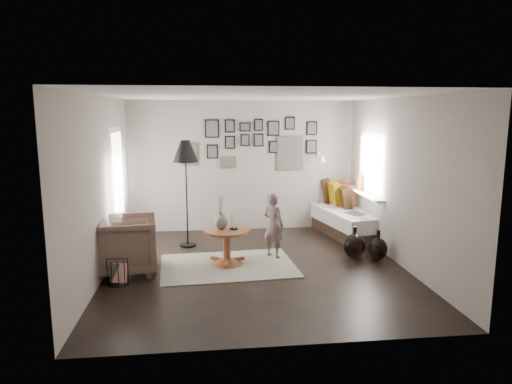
{
  "coord_description": "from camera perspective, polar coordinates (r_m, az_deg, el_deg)",
  "views": [
    {
      "loc": [
        -0.79,
        -6.67,
        2.36
      ],
      "look_at": [
        0.05,
        0.5,
        1.1
      ],
      "focal_mm": 32.0,
      "sensor_mm": 36.0,
      "label": 1
    }
  ],
  "objects": [
    {
      "name": "armchair",
      "position": [
        7.08,
        -16.01,
        -6.35
      ],
      "size": [
        1.03,
        1.01,
        0.85
      ],
      "primitive_type": "imported",
      "rotation": [
        0.0,
        0.0,
        1.69
      ],
      "color": "brown",
      "rests_on": "ground"
    },
    {
      "name": "ground",
      "position": [
        7.12,
        0.07,
        -9.46
      ],
      "size": [
        4.8,
        4.8,
        0.0
      ],
      "primitive_type": "plane",
      "color": "black",
      "rests_on": "ground"
    },
    {
      "name": "rug",
      "position": [
        7.21,
        -3.52,
        -9.16
      ],
      "size": [
        2.15,
        1.58,
        0.01
      ],
      "primitive_type": "cube",
      "rotation": [
        0.0,
        0.0,
        0.07
      ],
      "color": "silver",
      "rests_on": "ground"
    },
    {
      "name": "floor_lamp",
      "position": [
        8.02,
        -8.8,
        4.57
      ],
      "size": [
        0.44,
        0.44,
        1.89
      ],
      "rotation": [
        0.0,
        0.0,
        -0.22
      ],
      "color": "black",
      "rests_on": "ground"
    },
    {
      "name": "window_right",
      "position": [
        8.66,
        13.45,
        0.13
      ],
      "size": [
        0.15,
        1.32,
        1.3
      ],
      "color": "white",
      "rests_on": "wall_right"
    },
    {
      "name": "ceiling",
      "position": [
        6.72,
        0.07,
        11.95
      ],
      "size": [
        4.8,
        4.8,
        0.0
      ],
      "primitive_type": "plane",
      "rotation": [
        3.14,
        0.0,
        0.0
      ],
      "color": "white",
      "rests_on": "wall_back"
    },
    {
      "name": "wall_left",
      "position": [
        6.91,
        -18.81,
        0.55
      ],
      "size": [
        0.0,
        4.8,
        4.8
      ],
      "primitive_type": "plane",
      "rotation": [
        1.57,
        0.0,
        1.57
      ],
      "color": "gray",
      "rests_on": "ground"
    },
    {
      "name": "wall_sconce",
      "position": [
        9.15,
        8.19,
        4.17
      ],
      "size": [
        0.18,
        0.36,
        0.16
      ],
      "color": "white",
      "rests_on": "wall_back"
    },
    {
      "name": "vase",
      "position": [
        7.09,
        -4.36,
        -3.4
      ],
      "size": [
        0.21,
        0.21,
        0.52
      ],
      "color": "black",
      "rests_on": "pedestal_table"
    },
    {
      "name": "demijohn_large",
      "position": [
        7.68,
        12.21,
        -6.6
      ],
      "size": [
        0.36,
        0.36,
        0.54
      ],
      "color": "black",
      "rests_on": "ground"
    },
    {
      "name": "daybed",
      "position": [
        9.31,
        10.95,
        -2.73
      ],
      "size": [
        1.35,
        2.37,
        1.09
      ],
      "rotation": [
        0.0,
        0.0,
        0.19
      ],
      "color": "black",
      "rests_on": "ground"
    },
    {
      "name": "demijohn_small",
      "position": [
        7.7,
        14.98,
        -6.86
      ],
      "size": [
        0.32,
        0.32,
        0.49
      ],
      "color": "black",
      "rests_on": "ground"
    },
    {
      "name": "gallery_wall",
      "position": [
        9.13,
        0.11,
        6.03
      ],
      "size": [
        2.74,
        0.03,
        1.08
      ],
      "color": "brown",
      "rests_on": "wall_back"
    },
    {
      "name": "door_left",
      "position": [
        8.11,
        -16.86,
        0.17
      ],
      "size": [
        0.0,
        2.14,
        2.14
      ],
      "color": "white",
      "rests_on": "wall_left"
    },
    {
      "name": "candles",
      "position": [
        7.09,
        -2.81,
        -3.63
      ],
      "size": [
        0.12,
        0.12,
        0.27
      ],
      "color": "black",
      "rests_on": "pedestal_table"
    },
    {
      "name": "child",
      "position": [
        7.48,
        2.2,
        -4.19
      ],
      "size": [
        0.45,
        0.46,
        1.08
      ],
      "primitive_type": "imported",
      "rotation": [
        0.0,
        0.0,
        2.3
      ],
      "color": "#6B5455",
      "rests_on": "ground"
    },
    {
      "name": "wall_front",
      "position": [
        4.47,
        3.68,
        -3.84
      ],
      "size": [
        4.5,
        0.0,
        4.5
      ],
      "primitive_type": "plane",
      "rotation": [
        -1.57,
        0.0,
        0.0
      ],
      "color": "gray",
      "rests_on": "ground"
    },
    {
      "name": "magazine_on_daybed",
      "position": [
        8.67,
        12.27,
        -2.64
      ],
      "size": [
        0.35,
        0.4,
        0.02
      ],
      "primitive_type": "cube",
      "rotation": [
        0.0,
        0.0,
        0.37
      ],
      "color": "black",
      "rests_on": "daybed"
    },
    {
      "name": "wall_back",
      "position": [
        9.16,
        -1.69,
        3.26
      ],
      "size": [
        4.5,
        0.0,
        4.5
      ],
      "primitive_type": "plane",
      "rotation": [
        1.57,
        0.0,
        0.0
      ],
      "color": "gray",
      "rests_on": "ground"
    },
    {
      "name": "wall_right",
      "position": [
        7.4,
        17.64,
        1.2
      ],
      "size": [
        0.0,
        4.8,
        4.8
      ],
      "primitive_type": "plane",
      "rotation": [
        1.57,
        0.0,
        -1.57
      ],
      "color": "gray",
      "rests_on": "ground"
    },
    {
      "name": "magazine_basket",
      "position": [
        6.71,
        -16.91,
        -9.5
      ],
      "size": [
        0.31,
        0.31,
        0.36
      ],
      "rotation": [
        0.0,
        0.0,
        -0.07
      ],
      "color": "black",
      "rests_on": "ground"
    },
    {
      "name": "armchair_cushion",
      "position": [
        7.11,
        -15.73,
        -5.81
      ],
      "size": [
        0.42,
        0.43,
        0.17
      ],
      "primitive_type": "cube",
      "rotation": [
        -0.21,
        0.0,
        0.08
      ],
      "color": "white",
      "rests_on": "armchair"
    },
    {
      "name": "pedestal_table",
      "position": [
        7.2,
        -3.66,
        -7.04
      ],
      "size": [
        0.73,
        0.73,
        0.57
      ],
      "rotation": [
        0.0,
        0.0,
        0.12
      ],
      "color": "brown",
      "rests_on": "ground"
    }
  ]
}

